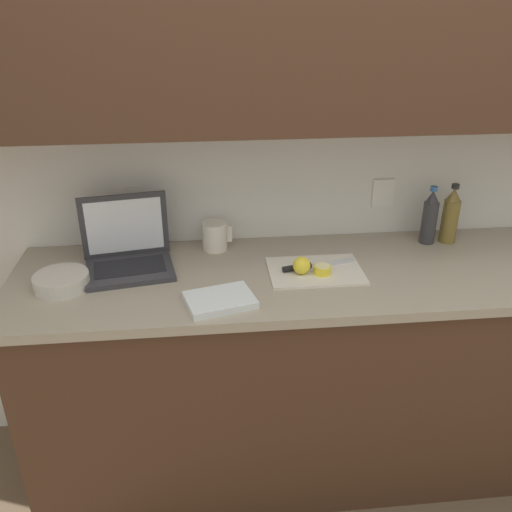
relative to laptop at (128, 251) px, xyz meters
The scene contains 13 objects.
ground_plane 1.30m from the laptop, ahead, with size 12.00×12.00×0.00m, color brown.
wall_back 1.02m from the laptop, ahead, with size 5.20×0.38×2.60m.
counter_unit 1.00m from the laptop, ahead, with size 2.52×0.64×0.93m.
laptop is the anchor object (origin of this frame).
cutting_board 0.70m from the laptop, ahead, with size 0.34×0.24×0.01m, color silver.
knife 0.67m from the laptop, ahead, with size 0.29×0.10×0.02m.
lemon_half_cut 0.72m from the laptop, 11.96° to the right, with size 0.06×0.06×0.03m.
lemon_whole_beside 0.65m from the laptop, 12.41° to the right, with size 0.06×0.06×0.06m.
bottle_green_soda 1.29m from the laptop, ahead, with size 0.07×0.07×0.25m.
bottle_oil_tall 1.20m from the laptop, ahead, with size 0.06×0.06×0.24m.
measuring_cup 0.35m from the laptop, 19.91° to the left, with size 0.12×0.10×0.11m.
bowl_white 0.26m from the laptop, 146.54° to the right, with size 0.19×0.19×0.05m.
dish_towel 0.45m from the laptop, 42.89° to the right, with size 0.22×0.16×0.02m, color white.
Camera 1 is at (-0.54, -1.74, 1.86)m, focal length 38.00 mm.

